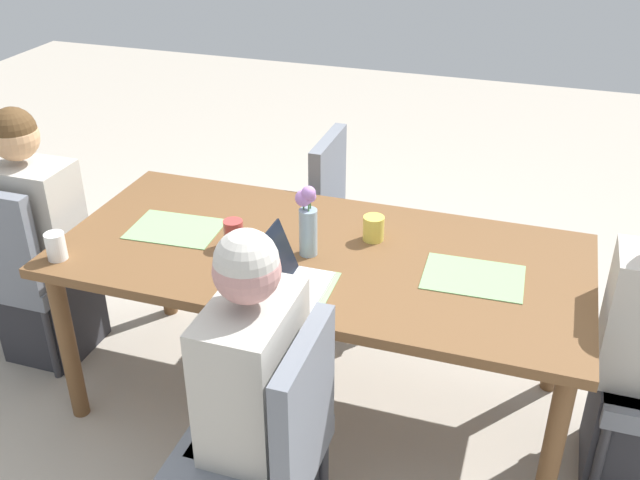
{
  "coord_description": "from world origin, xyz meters",
  "views": [
    {
      "loc": [
        -0.76,
        2.31,
        2.15
      ],
      "look_at": [
        0.0,
        0.0,
        0.8
      ],
      "focal_mm": 40.79,
      "sensor_mm": 36.0,
      "label": 1
    }
  ],
  "objects_px": {
    "person_far_left_far": "(255,414)",
    "coffee_mug_near_right": "(233,233)",
    "dining_table": "(320,268)",
    "coffee_mug_centre_left": "(56,246)",
    "laptop_far_left_far": "(286,283)",
    "coffee_mug_near_left": "(374,228)",
    "chair_near_right_near": "(350,217)",
    "chair_head_right_left_mid": "(19,263)",
    "flower_vase": "(308,220)",
    "person_head_right_left_mid": "(40,251)",
    "chair_far_left_far": "(270,439)"
  },
  "relations": [
    {
      "from": "coffee_mug_near_left",
      "to": "laptop_far_left_far",
      "type": "bearing_deg",
      "value": 68.22
    },
    {
      "from": "laptop_far_left_far",
      "to": "chair_near_right_near",
      "type": "bearing_deg",
      "value": -85.83
    },
    {
      "from": "person_head_right_left_mid",
      "to": "coffee_mug_near_right",
      "type": "bearing_deg",
      "value": 178.23
    },
    {
      "from": "dining_table",
      "to": "chair_head_right_left_mid",
      "type": "height_order",
      "value": "chair_head_right_left_mid"
    },
    {
      "from": "person_head_right_left_mid",
      "to": "chair_near_right_near",
      "type": "relative_size",
      "value": 1.33
    },
    {
      "from": "coffee_mug_near_right",
      "to": "dining_table",
      "type": "bearing_deg",
      "value": -169.46
    },
    {
      "from": "dining_table",
      "to": "chair_near_right_near",
      "type": "height_order",
      "value": "chair_near_right_near"
    },
    {
      "from": "dining_table",
      "to": "laptop_far_left_far",
      "type": "relative_size",
      "value": 6.38
    },
    {
      "from": "person_far_left_far",
      "to": "laptop_far_left_far",
      "type": "height_order",
      "value": "person_far_left_far"
    },
    {
      "from": "laptop_far_left_far",
      "to": "coffee_mug_near_right",
      "type": "bearing_deg",
      "value": -39.16
    },
    {
      "from": "flower_vase",
      "to": "coffee_mug_near_right",
      "type": "xyz_separation_m",
      "value": [
        0.29,
        0.03,
        -0.09
      ]
    },
    {
      "from": "dining_table",
      "to": "laptop_far_left_far",
      "type": "height_order",
      "value": "laptop_far_left_far"
    },
    {
      "from": "dining_table",
      "to": "person_head_right_left_mid",
      "type": "relative_size",
      "value": 1.71
    },
    {
      "from": "person_far_left_far",
      "to": "coffee_mug_near_right",
      "type": "xyz_separation_m",
      "value": [
        0.34,
        -0.64,
        0.27
      ]
    },
    {
      "from": "person_far_left_far",
      "to": "laptop_far_left_far",
      "type": "bearing_deg",
      "value": -85.76
    },
    {
      "from": "laptop_far_left_far",
      "to": "coffee_mug_near_left",
      "type": "bearing_deg",
      "value": -111.78
    },
    {
      "from": "person_far_left_far",
      "to": "coffee_mug_near_left",
      "type": "height_order",
      "value": "person_far_left_far"
    },
    {
      "from": "coffee_mug_centre_left",
      "to": "person_head_right_left_mid",
      "type": "bearing_deg",
      "value": -40.9
    },
    {
      "from": "person_far_left_far",
      "to": "laptop_far_left_far",
      "type": "xyz_separation_m",
      "value": [
        0.03,
        -0.38,
        0.26
      ]
    },
    {
      "from": "person_far_left_far",
      "to": "coffee_mug_near_left",
      "type": "distance_m",
      "value": 0.91
    },
    {
      "from": "coffee_mug_centre_left",
      "to": "chair_near_right_near",
      "type": "bearing_deg",
      "value": -126.04
    },
    {
      "from": "flower_vase",
      "to": "coffee_mug_centre_left",
      "type": "distance_m",
      "value": 0.95
    },
    {
      "from": "person_far_left_far",
      "to": "coffee_mug_near_left",
      "type": "relative_size",
      "value": 11.93
    },
    {
      "from": "person_head_right_left_mid",
      "to": "coffee_mug_near_right",
      "type": "height_order",
      "value": "person_head_right_left_mid"
    },
    {
      "from": "dining_table",
      "to": "person_head_right_left_mid",
      "type": "distance_m",
      "value": 1.32
    },
    {
      "from": "dining_table",
      "to": "chair_far_left_far",
      "type": "distance_m",
      "value": 0.78
    },
    {
      "from": "person_head_right_left_mid",
      "to": "person_far_left_far",
      "type": "bearing_deg",
      "value": 153.2
    },
    {
      "from": "chair_far_left_far",
      "to": "person_far_left_far",
      "type": "relative_size",
      "value": 0.75
    },
    {
      "from": "person_head_right_left_mid",
      "to": "coffee_mug_centre_left",
      "type": "relative_size",
      "value": 11.14
    },
    {
      "from": "dining_table",
      "to": "coffee_mug_centre_left",
      "type": "relative_size",
      "value": 19.04
    },
    {
      "from": "chair_far_left_far",
      "to": "flower_vase",
      "type": "relative_size",
      "value": 3.11
    },
    {
      "from": "chair_head_right_left_mid",
      "to": "coffee_mug_near_left",
      "type": "height_order",
      "value": "chair_head_right_left_mid"
    },
    {
      "from": "dining_table",
      "to": "chair_near_right_near",
      "type": "bearing_deg",
      "value": -82.77
    },
    {
      "from": "chair_near_right_near",
      "to": "coffee_mug_near_left",
      "type": "bearing_deg",
      "value": 113.46
    },
    {
      "from": "person_far_left_far",
      "to": "laptop_far_left_far",
      "type": "relative_size",
      "value": 3.73
    },
    {
      "from": "person_head_right_left_mid",
      "to": "coffee_mug_near_left",
      "type": "relative_size",
      "value": 11.93
    },
    {
      "from": "flower_vase",
      "to": "person_far_left_far",
      "type": "bearing_deg",
      "value": 94.15
    },
    {
      "from": "chair_far_left_far",
      "to": "laptop_far_left_far",
      "type": "distance_m",
      "value": 0.54
    },
    {
      "from": "chair_far_left_far",
      "to": "chair_head_right_left_mid",
      "type": "bearing_deg",
      "value": -24.14
    },
    {
      "from": "chair_near_right_near",
      "to": "coffee_mug_centre_left",
      "type": "height_order",
      "value": "chair_near_right_near"
    },
    {
      "from": "laptop_far_left_far",
      "to": "coffee_mug_centre_left",
      "type": "xyz_separation_m",
      "value": [
        0.91,
        0.04,
        0.01
      ]
    },
    {
      "from": "coffee_mug_near_left",
      "to": "chair_near_right_near",
      "type": "bearing_deg",
      "value": -66.54
    },
    {
      "from": "dining_table",
      "to": "coffee_mug_near_left",
      "type": "height_order",
      "value": "coffee_mug_near_left"
    },
    {
      "from": "dining_table",
      "to": "chair_far_left_far",
      "type": "height_order",
      "value": "chair_far_left_far"
    },
    {
      "from": "person_far_left_far",
      "to": "flower_vase",
      "type": "height_order",
      "value": "person_far_left_far"
    },
    {
      "from": "person_far_left_far",
      "to": "coffee_mug_centre_left",
      "type": "relative_size",
      "value": 11.14
    },
    {
      "from": "person_head_right_left_mid",
      "to": "coffee_mug_near_right",
      "type": "xyz_separation_m",
      "value": [
        -0.98,
        0.03,
        0.27
      ]
    },
    {
      "from": "dining_table",
      "to": "coffee_mug_near_left",
      "type": "xyz_separation_m",
      "value": [
        -0.17,
        -0.16,
        0.13
      ]
    },
    {
      "from": "laptop_far_left_far",
      "to": "person_far_left_far",
      "type": "bearing_deg",
      "value": 94.24
    },
    {
      "from": "dining_table",
      "to": "flower_vase",
      "type": "relative_size",
      "value": 7.05
    }
  ]
}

